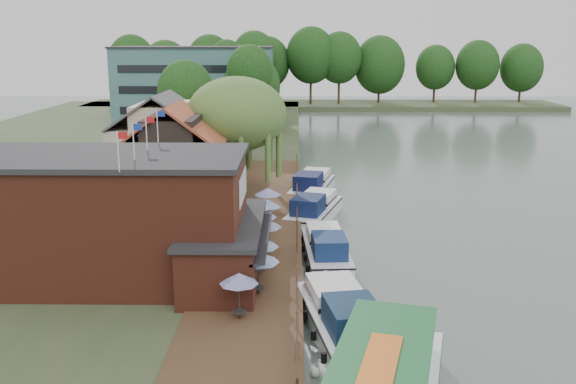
{
  "coord_description": "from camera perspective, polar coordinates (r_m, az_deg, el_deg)",
  "views": [
    {
      "loc": [
        -5.35,
        -36.02,
        14.57
      ],
      "look_at": [
        -6.0,
        12.0,
        3.0
      ],
      "focal_mm": 40.0,
      "sensor_mm": 36.0,
      "label": 1
    }
  ],
  "objects": [
    {
      "name": "bank_tree_5",
      "position": [
        129.61,
        -3.01,
        10.85
      ],
      "size": [
        8.98,
        8.98,
        15.04
      ],
      "primitive_type": null,
      "color": "#143811",
      "rests_on": "land_bank"
    },
    {
      "name": "swan",
      "position": [
        29.41,
        2.42,
        -15.67
      ],
      "size": [
        0.44,
        0.44,
        0.44
      ],
      "primitive_type": "sphere",
      "color": "white",
      "rests_on": "ground"
    },
    {
      "name": "bank_tree_3",
      "position": [
        114.11,
        -5.38,
        10.02
      ],
      "size": [
        6.2,
        6.2,
        13.36
      ],
      "primitive_type": null,
      "color": "#143811",
      "rests_on": "land_bank"
    },
    {
      "name": "umbrella_6",
      "position": [
        48.99,
        -1.8,
        -0.98
      ],
      "size": [
        2.08,
        2.08,
        2.38
      ],
      "primitive_type": null,
      "color": "navy",
      "rests_on": "quay_deck"
    },
    {
      "name": "ground",
      "position": [
        39.22,
        8.65,
        -8.42
      ],
      "size": [
        260.0,
        260.0,
        0.0
      ],
      "primitive_type": "plane",
      "color": "#515E5A",
      "rests_on": "ground"
    },
    {
      "name": "willow",
      "position": [
        55.89,
        -4.54,
        4.9
      ],
      "size": [
        8.6,
        8.6,
        10.43
      ],
      "primitive_type": null,
      "color": "#476B2D",
      "rests_on": "land_bank"
    },
    {
      "name": "cruiser_0",
      "position": [
        32.59,
        4.82,
        -10.56
      ],
      "size": [
        5.21,
        10.95,
        2.57
      ],
      "primitive_type": null,
      "rotation": [
        0.0,
        0.0,
        0.18
      ],
      "color": "silver",
      "rests_on": "ground"
    },
    {
      "name": "bank_tree_0",
      "position": [
        77.81,
        -9.03,
        7.49
      ],
      "size": [
        6.72,
        6.72,
        11.17
      ],
      "primitive_type": null,
      "color": "#143811",
      "rests_on": "land_bank"
    },
    {
      "name": "umbrella_3",
      "position": [
        40.76,
        -2.19,
        -4.0
      ],
      "size": [
        2.33,
        2.33,
        2.38
      ],
      "primitive_type": null,
      "color": "navy",
      "rests_on": "quay_deck"
    },
    {
      "name": "umbrella_2",
      "position": [
        37.08,
        -2.6,
        -5.81
      ],
      "size": [
        2.32,
        2.32,
        2.38
      ],
      "primitive_type": null,
      "color": "navy",
      "rests_on": "quay_deck"
    },
    {
      "name": "cruiser_1",
      "position": [
        42.9,
        3.42,
        -4.7
      ],
      "size": [
        3.69,
        9.76,
        2.31
      ],
      "primitive_type": null,
      "rotation": [
        0.0,
        0.0,
        0.06
      ],
      "color": "white",
      "rests_on": "ground"
    },
    {
      "name": "cruiser_2",
      "position": [
        52.41,
        2.32,
        -1.24
      ],
      "size": [
        5.88,
        10.47,
        2.42
      ],
      "primitive_type": null,
      "rotation": [
        0.0,
        0.0,
        -0.28
      ],
      "color": "white",
      "rests_on": "ground"
    },
    {
      "name": "cruiser_3",
      "position": [
        60.69,
        2.17,
        0.85
      ],
      "size": [
        5.44,
        10.69,
        2.49
      ],
      "primitive_type": null,
      "rotation": [
        0.0,
        0.0,
        -0.22
      ],
      "color": "white",
      "rests_on": "ground"
    },
    {
      "name": "umbrella_4",
      "position": [
        42.98,
        -2.33,
        -3.07
      ],
      "size": [
        2.02,
        2.02,
        2.38
      ],
      "primitive_type": null,
      "color": "navy",
      "rests_on": "quay_deck"
    },
    {
      "name": "umbrella_5",
      "position": [
        45.55,
        -1.85,
        -2.11
      ],
      "size": [
        1.99,
        1.99,
        2.38
      ],
      "primitive_type": null,
      "color": "navy",
      "rests_on": "quay_deck"
    },
    {
      "name": "quay_deck",
      "position": [
        48.04,
        -2.42,
        -2.81
      ],
      "size": [
        6.0,
        50.0,
        0.1
      ],
      "primitive_type": "cube",
      "color": "#47301E",
      "rests_on": "land_bank"
    },
    {
      "name": "bank_tree_1",
      "position": [
        88.07,
        -3.41,
        8.84
      ],
      "size": [
        6.22,
        6.22,
        12.78
      ],
      "primitive_type": null,
      "color": "#143811",
      "rests_on": "land_bank"
    },
    {
      "name": "cottage_a",
      "position": [
        51.79,
        -9.99,
        2.97
      ],
      "size": [
        8.6,
        7.6,
        8.5
      ],
      "primitive_type": null,
      "color": "black",
      "rests_on": "land_bank"
    },
    {
      "name": "bank_tree_2",
      "position": [
        95.67,
        -3.24,
        8.82
      ],
      "size": [
        8.41,
        8.41,
        11.46
      ],
      "primitive_type": null,
      "color": "#143811",
      "rests_on": "land_bank"
    },
    {
      "name": "umbrella_1",
      "position": [
        34.65,
        -2.7,
        -7.23
      ],
      "size": [
        2.37,
        2.37,
        2.38
      ],
      "primitive_type": null,
      "color": "navy",
      "rests_on": "quay_deck"
    },
    {
      "name": "bank_tree_4",
      "position": [
        123.22,
        -4.65,
        10.11
      ],
      "size": [
        7.05,
        7.05,
        12.58
      ],
      "primitive_type": null,
      "color": "#143811",
      "rests_on": "land_bank"
    },
    {
      "name": "cottage_b",
      "position": [
        62.04,
        -11.04,
        4.65
      ],
      "size": [
        9.6,
        8.6,
        8.5
      ],
      "primitive_type": null,
      "color": "beige",
      "rests_on": "land_bank"
    },
    {
      "name": "cottage_c",
      "position": [
        70.18,
        -6.34,
        5.83
      ],
      "size": [
        7.6,
        7.6,
        8.5
      ],
      "primitive_type": null,
      "color": "black",
      "rests_on": "land_bank"
    },
    {
      "name": "hotel_block",
      "position": [
        107.58,
        -8.24,
        9.45
      ],
      "size": [
        25.4,
        12.4,
        12.3
      ],
      "primitive_type": null,
      "color": "#38666B",
      "rests_on": "land_bank"
    },
    {
      "name": "umbrella_0",
      "position": [
        31.83,
        -4.36,
        -9.2
      ],
      "size": [
        1.94,
        1.94,
        2.38
      ],
      "primitive_type": null,
      "color": "navy",
      "rests_on": "quay_deck"
    },
    {
      "name": "quay_rail",
      "position": [
        48.32,
        0.81,
        -2.15
      ],
      "size": [
        0.2,
        49.0,
        1.0
      ],
      "primitive_type": null,
      "color": "black",
      "rests_on": "land_bank"
    },
    {
      "name": "land_bank",
      "position": [
        76.48,
        -18.06,
        2.27
      ],
      "size": [
        50.0,
        140.0,
        1.0
      ],
      "primitive_type": "cube",
      "color": "#384728",
      "rests_on": "ground"
    },
    {
      "name": "pub",
      "position": [
        37.41,
        -12.63,
        -2.17
      ],
      "size": [
        20.0,
        11.0,
        7.3
      ],
      "primitive_type": null,
      "color": "maroon",
      "rests_on": "land_bank"
    }
  ]
}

